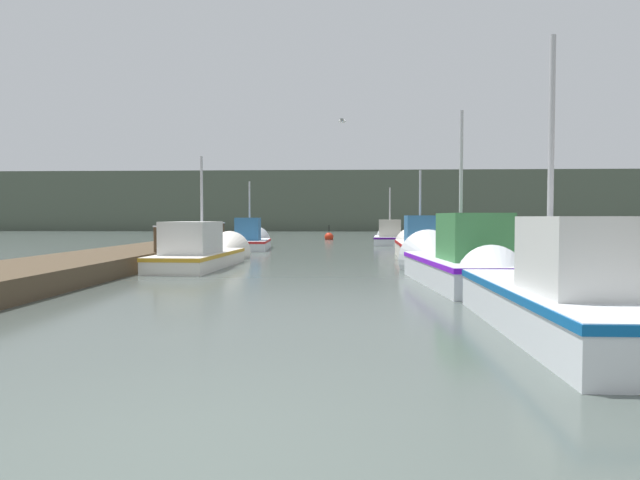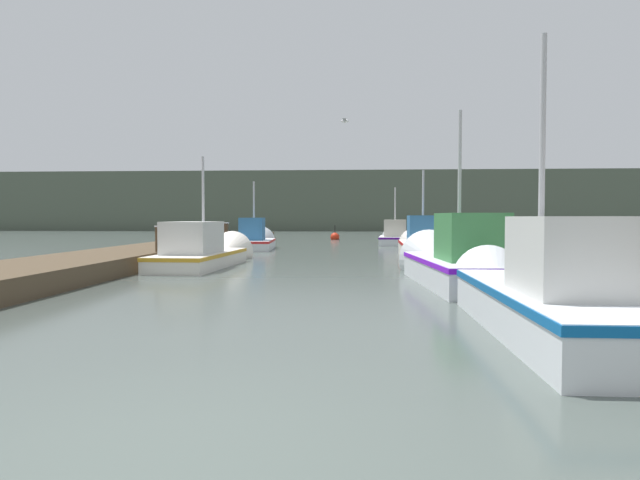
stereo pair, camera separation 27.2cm
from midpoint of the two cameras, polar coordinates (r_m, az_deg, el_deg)
The scene contains 15 objects.
ground_plane at distance 3.89m, azimuth -14.17°, elevation -20.43°, with size 200.00×200.00×0.00m.
dock_left at distance 20.71m, azimuth -16.25°, elevation -1.29°, with size 2.79×40.00×0.46m.
dock_right at distance 20.05m, azimuth 17.82°, elevation -1.43°, with size 2.79×40.00×0.46m.
distant_shore_ridge at distance 68.33m, azimuth 2.87°, elevation 3.76°, with size 120.00×16.00×6.48m.
fishing_boat_0 at distance 8.36m, azimuth 21.69°, elevation -4.99°, with size 1.48×6.01×4.27m.
fishing_boat_1 at distance 13.70m, azimuth 13.78°, elevation -2.14°, with size 2.24×6.26×4.44m.
fishing_boat_2 at distance 18.03m, azimuth -10.74°, elevation -1.19°, with size 1.86×6.25×3.87m.
fishing_boat_3 at distance 21.75m, azimuth 10.52°, elevation -0.45°, with size 1.74×6.16×3.69m.
fishing_boat_4 at distance 27.02m, azimuth -6.28°, elevation -0.03°, with size 2.05×4.67×3.76m.
fishing_boat_5 at distance 32.05m, azimuth 7.75°, elevation 0.28°, with size 1.95×4.80×3.69m.
mooring_piling_0 at distance 17.45m, azimuth -15.33°, elevation -0.63°, with size 0.28×0.28×1.25m.
mooring_piling_1 at distance 25.81m, azimuth -9.08°, elevation 0.36°, with size 0.28×0.28×1.26m.
mooring_piling_2 at distance 8.97m, azimuth 25.85°, elevation -3.68°, with size 0.32×0.32×1.19m.
channel_buoy at distance 37.93m, azimuth 1.71°, elevation 0.30°, with size 0.60×0.60×1.10m.
seagull_lead at distance 20.98m, azimuth 2.89°, elevation 11.81°, with size 0.29×0.56×0.12m.
Camera 2 is at (1.26, -3.40, 1.50)m, focal length 32.00 mm.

